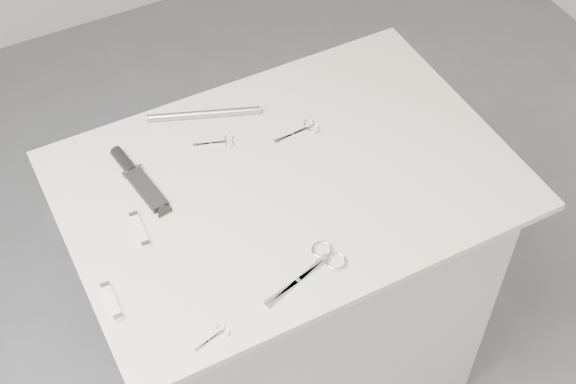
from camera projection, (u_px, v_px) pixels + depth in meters
name	position (u px, v px, depth m)	size (l,w,h in m)	color
ground	(288.00, 375.00, 2.50)	(4.00, 4.00, 0.01)	slate
plinth	(288.00, 294.00, 2.15)	(0.90, 0.60, 0.90)	#BCBCBA
display_board	(288.00, 180.00, 1.81)	(1.00, 0.70, 0.02)	beige
large_shears	(318.00, 264.00, 1.64)	(0.20, 0.10, 0.01)	white
embroidery_scissors_a	(303.00, 130.00, 1.90)	(0.12, 0.05, 0.00)	white
embroidery_scissors_b	(220.00, 142.00, 1.87)	(0.10, 0.05, 0.00)	white
tiny_scissors	(216.00, 336.00, 1.53)	(0.08, 0.04, 0.00)	white
sheathed_knife	(136.00, 177.00, 1.79)	(0.06, 0.21, 0.03)	black
pocket_knife_a	(112.00, 301.00, 1.58)	(0.02, 0.09, 0.01)	silver
pocket_knife_b	(140.00, 229.00, 1.69)	(0.03, 0.10, 0.01)	silver
metal_rail	(204.00, 114.00, 1.92)	(0.02, 0.02, 0.27)	gray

